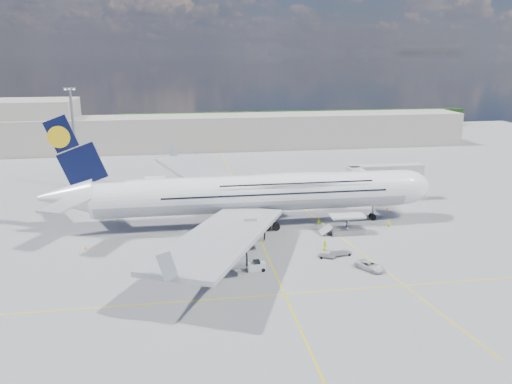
{
  "coord_description": "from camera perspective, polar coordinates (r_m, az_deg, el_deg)",
  "views": [
    {
      "loc": [
        -14.0,
        -83.73,
        33.46
      ],
      "look_at": [
        0.13,
        8.0,
        7.58
      ],
      "focal_mm": 35.0,
      "sensor_mm": 36.0,
      "label": 1
    }
  ],
  "objects": [
    {
      "name": "cone_wing_left_outer",
      "position": [
        124.22,
        -6.21,
        -0.03
      ],
      "size": [
        0.39,
        0.39,
        0.5
      ],
      "color": "orange",
      "rests_on": "ground"
    },
    {
      "name": "cone_wing_left_inner",
      "position": [
        113.7,
        -5.42,
        -1.46
      ],
      "size": [
        0.45,
        0.45,
        0.57
      ],
      "color": "orange",
      "rests_on": "ground"
    },
    {
      "name": "hangar",
      "position": [
        193.63,
        -25.68,
        6.8
      ],
      "size": [
        40.0,
        22.0,
        18.0
      ],
      "primitive_type": "cube",
      "color": "#B2AD9E",
      "rests_on": "ground"
    },
    {
      "name": "airliner",
      "position": [
        98.47,
        -0.1,
        -0.09
      ],
      "size": [
        77.26,
        79.15,
        23.71
      ],
      "color": "white",
      "rests_on": "ground"
    },
    {
      "name": "crew_wing",
      "position": [
        81.0,
        -11.78,
        -8.5
      ],
      "size": [
        0.82,
        1.1,
        1.73
      ],
      "primitive_type": "imported",
      "rotation": [
        0.0,
        0.0,
        1.12
      ],
      "color": "#AFFF1A",
      "rests_on": "ground"
    },
    {
      "name": "dolly_row_a",
      "position": [
        80.78,
        -11.62,
        -8.98
      ],
      "size": [
        3.2,
        2.5,
        0.42
      ],
      "rotation": [
        0.0,
        0.0,
        -0.41
      ],
      "color": "gray",
      "rests_on": "ground"
    },
    {
      "name": "crew_tug",
      "position": [
        87.84,
        -5.17,
        -6.21
      ],
      "size": [
        1.34,
        0.93,
        1.9
      ],
      "primitive_type": "imported",
      "rotation": [
        0.0,
        0.0,
        0.19
      ],
      "color": "#A2FA1A",
      "rests_on": "ground"
    },
    {
      "name": "terminal",
      "position": [
        181.37,
        -4.26,
        6.83
      ],
      "size": [
        180.0,
        16.0,
        12.0
      ],
      "primitive_type": "cube",
      "color": "#B2AD9E",
      "rests_on": "ground"
    },
    {
      "name": "taxi_line_main",
      "position": [
        91.25,
        0.69,
        -5.93
      ],
      "size": [
        0.25,
        220.0,
        0.01
      ],
      "primitive_type": "cube",
      "color": "yellow",
      "rests_on": "ground"
    },
    {
      "name": "ground",
      "position": [
        91.25,
        0.69,
        -5.93
      ],
      "size": [
        300.0,
        300.0,
        0.0
      ],
      "primitive_type": "plane",
      "color": "gray",
      "rests_on": "ground"
    },
    {
      "name": "jet_bridge",
      "position": [
        116.54,
        13.58,
        1.94
      ],
      "size": [
        18.8,
        12.1,
        8.5
      ],
      "color": "#B7B7BC",
      "rests_on": "ground"
    },
    {
      "name": "catering_truck_outer",
      "position": [
        125.29,
        -11.1,
        0.7
      ],
      "size": [
        6.9,
        2.74,
        4.13
      ],
      "rotation": [
        0.0,
        0.0,
        0.01
      ],
      "color": "gray",
      "rests_on": "ground"
    },
    {
      "name": "dolly_nose_far",
      "position": [
        86.09,
        8.11,
        -7.23
      ],
      "size": [
        3.2,
        2.65,
        0.41
      ],
      "rotation": [
        0.0,
        0.0,
        -0.49
      ],
      "color": "gray",
      "rests_on": "ground"
    },
    {
      "name": "crew_loader",
      "position": [
        100.66,
        7.14,
        -3.47
      ],
      "size": [
        0.99,
        0.99,
        1.62
      ],
      "primitive_type": "imported",
      "rotation": [
        0.0,
        0.0,
        -0.8
      ],
      "color": "#C1E017",
      "rests_on": "ground"
    },
    {
      "name": "taxi_line_cross",
      "position": [
        73.33,
        3.3,
        -11.59
      ],
      "size": [
        120.0,
        0.25,
        0.01
      ],
      "primitive_type": "cube",
      "color": "yellow",
      "rests_on": "ground"
    },
    {
      "name": "crew_nose",
      "position": [
        101.8,
        14.93,
        -3.61
      ],
      "size": [
        0.71,
        0.5,
        1.84
      ],
      "primitive_type": "imported",
      "rotation": [
        0.0,
        0.0,
        0.09
      ],
      "color": "#B7EF19",
      "rests_on": "ground"
    },
    {
      "name": "cargo_loader",
      "position": [
        97.42,
        10.23,
        -3.99
      ],
      "size": [
        8.53,
        3.2,
        3.67
      ],
      "color": "silver",
      "rests_on": "ground"
    },
    {
      "name": "cone_wing_right_outer",
      "position": [
        79.63,
        -5.07,
        -9.12
      ],
      "size": [
        0.44,
        0.44,
        0.56
      ],
      "color": "orange",
      "rests_on": "ground"
    },
    {
      "name": "catering_truck_inner",
      "position": [
        117.57,
        -6.49,
        0.03
      ],
      "size": [
        7.79,
        3.46,
        4.54
      ],
      "rotation": [
        0.0,
        0.0,
        -0.1
      ],
      "color": "gray",
      "rests_on": "ground"
    },
    {
      "name": "light_mast",
      "position": [
        132.89,
        -20.04,
        5.87
      ],
      "size": [
        3.0,
        0.7,
        25.5
      ],
      "color": "gray",
      "rests_on": "ground"
    },
    {
      "name": "service_van",
      "position": [
        82.63,
        12.89,
        -8.21
      ],
      "size": [
        4.55,
        5.31,
        1.35
      ],
      "primitive_type": "imported",
      "rotation": [
        0.0,
        0.0,
        0.58
      ],
      "color": "silver",
      "rests_on": "ground"
    },
    {
      "name": "tree_line",
      "position": [
        232.04,
        4.82,
        8.23
      ],
      "size": [
        160.0,
        6.0,
        8.0
      ],
      "primitive_type": "cube",
      "color": "#193814",
      "rests_on": "ground"
    },
    {
      "name": "cone_wing_right_inner",
      "position": [
        83.98,
        -3.1,
        -7.72
      ],
      "size": [
        0.45,
        0.45,
        0.58
      ],
      "color": "orange",
      "rests_on": "ground"
    },
    {
      "name": "dolly_row_b",
      "position": [
        86.46,
        -6.28,
        -6.56
      ],
      "size": [
        3.27,
        2.25,
        1.89
      ],
      "rotation": [
        0.0,
        0.0,
        0.24
      ],
      "color": "gray",
      "rests_on": "ground"
    },
    {
      "name": "taxi_line_diag",
      "position": [
        103.39,
        7.46,
        -3.44
      ],
      "size": [
        14.16,
        99.06,
        0.01
      ],
      "primitive_type": "cube",
      "rotation": [
        0.0,
        0.0,
        0.14
      ],
      "color": "yellow",
      "rests_on": "ground"
    },
    {
      "name": "cone_tail",
      "position": [
        93.87,
        -18.91,
        -6.0
      ],
      "size": [
        0.47,
        0.47,
        0.6
      ],
      "color": "orange",
      "rests_on": "ground"
    },
    {
      "name": "dolly_nose_near",
      "position": [
        87.48,
        9.67,
        -6.88
      ],
      "size": [
        3.52,
        2.2,
        0.49
      ],
      "rotation": [
        0.0,
        0.0,
        0.13
      ],
      "color": "gray",
      "rests_on": "ground"
    },
    {
      "name": "dolly_back",
      "position": [
        85.78,
        -9.76,
        -7.37
      ],
      "size": [
        3.2,
        1.89,
        0.45
      ],
      "rotation": [
        0.0,
        0.0,
        -0.09
      ],
      "color": "gray",
      "rests_on": "ground"
    },
    {
      "name": "baggage_tug",
      "position": [
        80.12,
        0.06,
        -8.5
      ],
      "size": [
        2.9,
        1.49,
        1.76
      ],
      "rotation": [
        0.0,
        0.0,
        0.06
      ],
      "color": "silver",
      "rests_on": "ground"
    },
    {
      "name": "crew_van",
      "position": [
        88.83,
        7.88,
        -6.08
      ],
      "size": [
        1.01,
        1.05,
        1.81
      ],
      "primitive_type": "imported",
      "rotation": [
        0.0,
        0.0,
        2.26
      ],
      "color": "#BFDD17",
      "rests_on": "ground"
    },
    {
      "name": "dolly_row_c",
      "position": [
        85.13,
        -2.87,
        -7.31
      ],
      "size": [
        3.72,
        2.68,
        0.49
      ],
      "rotation": [
        0.0,
        0.0,
        0.29
      ],
      "color": "gray",
      "rests_on": "ground"
    },
    {
      "name": "cone_nose",
      "position": [
        114.04,
        14.8,
        -1.87
      ],
      "size": [
        0.44,
        0.44,
        0.56
      ],
      "color": "orange",
      "rests_on": "ground"
    }
  ]
}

